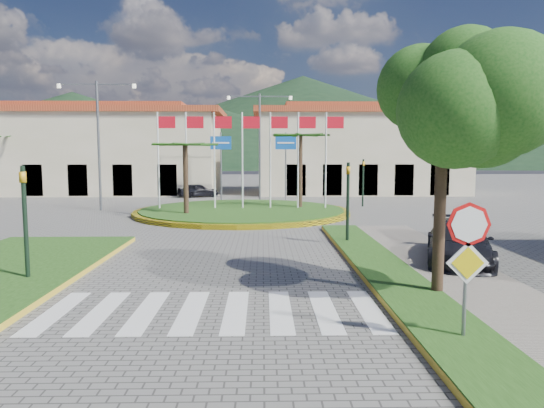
{
  "coord_description": "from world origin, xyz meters",
  "views": [
    {
      "loc": [
        1.21,
        -6.56,
        3.49
      ],
      "look_at": [
        1.49,
        8.0,
        2.01
      ],
      "focal_mm": 32.0,
      "sensor_mm": 36.0,
      "label": 1
    }
  ],
  "objects_px": {
    "car_dark_a": "(198,190)",
    "car_side_right": "(459,243)",
    "stop_sign": "(468,250)",
    "car_dark_b": "(290,187)",
    "roundabout_island": "(242,211)",
    "deciduous_tree": "(444,83)",
    "white_van": "(87,188)"
  },
  "relations": [
    {
      "from": "car_dark_a",
      "to": "car_side_right",
      "type": "xyz_separation_m",
      "value": [
        11.65,
        -24.88,
        0.12
      ]
    },
    {
      "from": "stop_sign",
      "to": "car_dark_b",
      "type": "bearing_deg",
      "value": 91.98
    },
    {
      "from": "roundabout_island",
      "to": "car_dark_a",
      "type": "bearing_deg",
      "value": 109.86
    },
    {
      "from": "car_dark_b",
      "to": "car_side_right",
      "type": "xyz_separation_m",
      "value": [
        3.81,
        -28.2,
        0.05
      ]
    },
    {
      "from": "deciduous_tree",
      "to": "white_van",
      "type": "height_order",
      "value": "deciduous_tree"
    },
    {
      "from": "car_dark_b",
      "to": "car_side_right",
      "type": "bearing_deg",
      "value": 172.65
    },
    {
      "from": "white_van",
      "to": "stop_sign",
      "type": "bearing_deg",
      "value": -156.38
    },
    {
      "from": "white_van",
      "to": "car_dark_a",
      "type": "bearing_deg",
      "value": -103.81
    },
    {
      "from": "white_van",
      "to": "car_side_right",
      "type": "height_order",
      "value": "car_side_right"
    },
    {
      "from": "car_dark_a",
      "to": "car_side_right",
      "type": "relative_size",
      "value": 0.7
    },
    {
      "from": "roundabout_island",
      "to": "stop_sign",
      "type": "distance_m",
      "value": 20.69
    },
    {
      "from": "roundabout_island",
      "to": "deciduous_tree",
      "type": "bearing_deg",
      "value": -72.09
    },
    {
      "from": "deciduous_tree",
      "to": "car_dark_b",
      "type": "bearing_deg",
      "value": 93.25
    },
    {
      "from": "roundabout_island",
      "to": "car_side_right",
      "type": "height_order",
      "value": "roundabout_island"
    },
    {
      "from": "stop_sign",
      "to": "car_dark_a",
      "type": "height_order",
      "value": "stop_sign"
    },
    {
      "from": "roundabout_island",
      "to": "deciduous_tree",
      "type": "xyz_separation_m",
      "value": [
        5.5,
        -17.0,
        5.0
      ]
    },
    {
      "from": "deciduous_tree",
      "to": "car_dark_a",
      "type": "distance_m",
      "value": 30.45
    },
    {
      "from": "roundabout_island",
      "to": "white_van",
      "type": "height_order",
      "value": "roundabout_island"
    },
    {
      "from": "white_van",
      "to": "car_dark_a",
      "type": "relative_size",
      "value": 1.4
    },
    {
      "from": "stop_sign",
      "to": "deciduous_tree",
      "type": "xyz_separation_m",
      "value": [
        0.6,
        3.04,
        3.38
      ]
    },
    {
      "from": "car_dark_a",
      "to": "car_side_right",
      "type": "height_order",
      "value": "car_side_right"
    },
    {
      "from": "white_van",
      "to": "car_dark_a",
      "type": "xyz_separation_m",
      "value": [
        9.61,
        -1.32,
        -0.08
      ]
    },
    {
      "from": "stop_sign",
      "to": "car_dark_b",
      "type": "distance_m",
      "value": 34.91
    },
    {
      "from": "car_dark_b",
      "to": "roundabout_island",
      "type": "bearing_deg",
      "value": 151.0
    },
    {
      "from": "white_van",
      "to": "car_side_right",
      "type": "bearing_deg",
      "value": -146.91
    },
    {
      "from": "roundabout_island",
      "to": "white_van",
      "type": "relative_size",
      "value": 2.74
    },
    {
      "from": "car_dark_b",
      "to": "deciduous_tree",
      "type": "bearing_deg",
      "value": 168.21
    },
    {
      "from": "roundabout_island",
      "to": "stop_sign",
      "type": "height_order",
      "value": "roundabout_island"
    },
    {
      "from": "deciduous_tree",
      "to": "car_dark_a",
      "type": "relative_size",
      "value": 2.05
    },
    {
      "from": "stop_sign",
      "to": "white_van",
      "type": "height_order",
      "value": "stop_sign"
    },
    {
      "from": "car_dark_b",
      "to": "white_van",
      "type": "bearing_deg",
      "value": 81.51
    },
    {
      "from": "car_side_right",
      "to": "stop_sign",
      "type": "bearing_deg",
      "value": -92.41
    }
  ]
}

